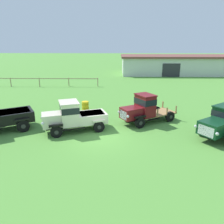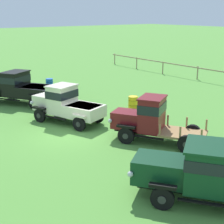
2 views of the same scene
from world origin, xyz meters
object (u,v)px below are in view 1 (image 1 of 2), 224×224
vintage_truck_midrow_center (143,109)px  oil_drum_near_fence (85,106)px  farm_shed (185,64)px  vintage_truck_second_in_line (73,116)px

vintage_truck_midrow_center → oil_drum_near_fence: size_ratio=5.96×
farm_shed → vintage_truck_second_in_line: (-16.58, -30.60, -0.72)m
farm_shed → vintage_truck_midrow_center: 31.06m
vintage_truck_second_in_line → oil_drum_near_fence: bearing=88.9°
vintage_truck_second_in_line → oil_drum_near_fence: 5.09m
farm_shed → vintage_truck_midrow_center: (-11.48, -28.85, -0.68)m
vintage_truck_midrow_center → oil_drum_near_fence: vintage_truck_midrow_center is taller
vintage_truck_second_in_line → oil_drum_near_fence: size_ratio=5.89×
vintage_truck_second_in_line → oil_drum_near_fence: vintage_truck_second_in_line is taller
vintage_truck_second_in_line → farm_shed: bearing=61.6°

